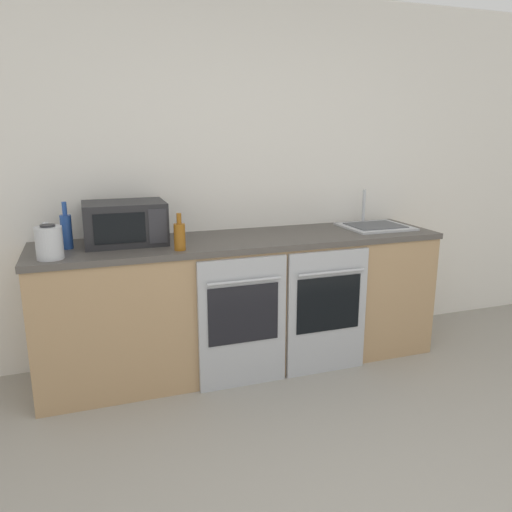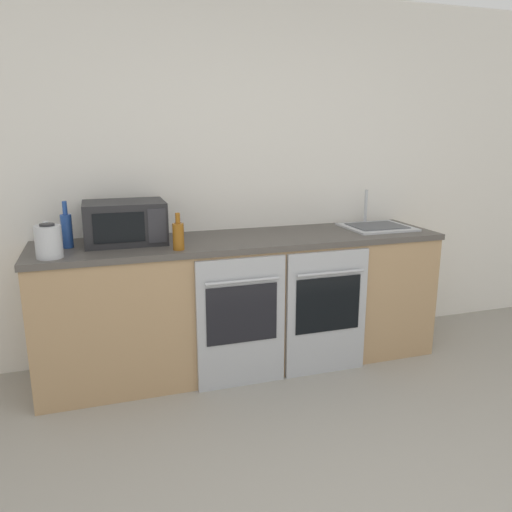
# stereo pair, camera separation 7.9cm
# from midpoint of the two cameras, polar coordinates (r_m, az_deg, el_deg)

# --- Properties ---
(wall_back) EXTENTS (10.00, 0.06, 2.60)m
(wall_back) POSITION_cam_midpoint_polar(r_m,az_deg,el_deg) (3.73, -2.47, 8.80)
(wall_back) COLOR silver
(wall_back) RESTS_ON ground_plane
(counter_back) EXTENTS (2.80, 0.68, 0.93)m
(counter_back) POSITION_cam_midpoint_polar(r_m,az_deg,el_deg) (3.57, -0.79, -5.16)
(counter_back) COLOR tan
(counter_back) RESTS_ON ground_plane
(oven_left) EXTENTS (0.59, 0.06, 0.87)m
(oven_left) POSITION_cam_midpoint_polar(r_m,az_deg,el_deg) (3.24, -0.96, -7.61)
(oven_left) COLOR #A8AAAF
(oven_left) RESTS_ON ground_plane
(oven_right) EXTENTS (0.59, 0.06, 0.87)m
(oven_right) POSITION_cam_midpoint_polar(r_m,az_deg,el_deg) (3.45, 8.76, -6.39)
(oven_right) COLOR #A8AAAF
(oven_right) RESTS_ON ground_plane
(microwave) EXTENTS (0.52, 0.38, 0.27)m
(microwave) POSITION_cam_midpoint_polar(r_m,az_deg,el_deg) (3.36, -14.10, 3.76)
(microwave) COLOR #232326
(microwave) RESTS_ON counter_back
(bottle_amber) EXTENTS (0.07, 0.07, 0.23)m
(bottle_amber) POSITION_cam_midpoint_polar(r_m,az_deg,el_deg) (3.10, -8.15, 2.34)
(bottle_amber) COLOR #8C5114
(bottle_amber) RESTS_ON counter_back
(bottle_clear) EXTENTS (0.08, 0.08, 0.18)m
(bottle_clear) POSITION_cam_midpoint_polar(r_m,az_deg,el_deg) (3.27, -22.12, 1.71)
(bottle_clear) COLOR silver
(bottle_clear) RESTS_ON counter_back
(bottle_blue) EXTENTS (0.07, 0.07, 0.29)m
(bottle_blue) POSITION_cam_midpoint_polar(r_m,az_deg,el_deg) (3.32, -20.18, 2.85)
(bottle_blue) COLOR #234793
(bottle_blue) RESTS_ON counter_back
(kettle) EXTENTS (0.15, 0.15, 0.20)m
(kettle) POSITION_cam_midpoint_polar(r_m,az_deg,el_deg) (3.09, -21.94, 1.54)
(kettle) COLOR #B7BABF
(kettle) RESTS_ON counter_back
(sink) EXTENTS (0.48, 0.44, 0.27)m
(sink) POSITION_cam_midpoint_polar(r_m,az_deg,el_deg) (3.92, 14.17, 3.34)
(sink) COLOR #B7BABF
(sink) RESTS_ON counter_back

